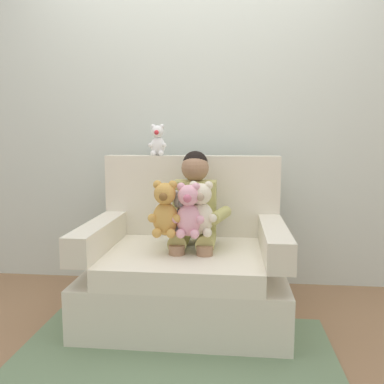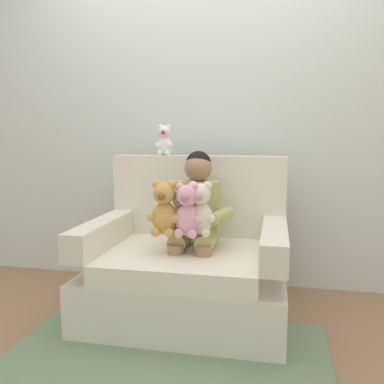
{
  "view_description": "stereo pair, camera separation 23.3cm",
  "coord_description": "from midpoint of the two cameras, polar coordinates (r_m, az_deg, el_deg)",
  "views": [
    {
      "loc": [
        0.28,
        -2.35,
        1.09
      ],
      "look_at": [
        0.04,
        -0.05,
        0.78
      ],
      "focal_mm": 37.99,
      "sensor_mm": 36.0,
      "label": 1
    },
    {
      "loc": [
        0.51,
        -2.31,
        1.09
      ],
      "look_at": [
        0.04,
        -0.05,
        0.78
      ],
      "focal_mm": 37.99,
      "sensor_mm": 36.0,
      "label": 2
    }
  ],
  "objects": [
    {
      "name": "plush_white_on_backrest",
      "position": [
        2.78,
        -1.43,
        7.17
      ],
      "size": [
        0.13,
        0.1,
        0.21
      ],
      "rotation": [
        0.0,
        0.0,
        -0.29
      ],
      "color": "white",
      "rests_on": "armchair"
    },
    {
      "name": "plush_honey",
      "position": [
        2.29,
        -1.02,
        -2.53
      ],
      "size": [
        0.19,
        0.15,
        0.32
      ],
      "rotation": [
        0.0,
        0.0,
        -0.23
      ],
      "color": "gold",
      "rests_on": "armchair"
    },
    {
      "name": "plush_grey",
      "position": [
        2.33,
        1.42,
        -3.08
      ],
      "size": [
        0.15,
        0.12,
        0.25
      ],
      "rotation": [
        0.0,
        0.0,
        -0.0
      ],
      "color": "#9E9EA3",
      "rests_on": "armchair"
    },
    {
      "name": "floor_rug",
      "position": [
        2.01,
        -1.71,
        -24.91
      ],
      "size": [
        1.6,
        1.39,
        0.01
      ],
      "primitive_type": "cube",
      "color": "slate",
      "rests_on": "ground"
    },
    {
      "name": "seated_child",
      "position": [
        2.47,
        3.27,
        -2.85
      ],
      "size": [
        0.45,
        0.39,
        0.82
      ],
      "rotation": [
        0.0,
        0.0,
        -0.11
      ],
      "color": "tan",
      "rests_on": "armchair"
    },
    {
      "name": "armchair",
      "position": [
        2.54,
        2.15,
        -10.44
      ],
      "size": [
        1.17,
        0.9,
        0.97
      ],
      "color": "silver",
      "rests_on": "ground"
    },
    {
      "name": "back_wall",
      "position": [
        3.06,
        4.29,
        11.59
      ],
      "size": [
        6.0,
        0.1,
        2.6
      ],
      "primitive_type": "cube",
      "color": "silver",
      "rests_on": "ground"
    },
    {
      "name": "plush_cream",
      "position": [
        2.3,
        4.06,
        -2.59
      ],
      "size": [
        0.18,
        0.15,
        0.31
      ],
      "rotation": [
        0.0,
        0.0,
        0.11
      ],
      "color": "silver",
      "rests_on": "armchair"
    },
    {
      "name": "ground_plane",
      "position": [
        2.6,
        1.93,
        -17.08
      ],
      "size": [
        8.0,
        8.0,
        0.0
      ],
      "primitive_type": "plane",
      "color": "#936D4C"
    },
    {
      "name": "plush_pink",
      "position": [
        2.27,
        2.25,
        -2.78
      ],
      "size": [
        0.18,
        0.15,
        0.31
      ],
      "rotation": [
        0.0,
        0.0,
        -0.14
      ],
      "color": "#EAA8BC",
      "rests_on": "armchair"
    }
  ]
}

